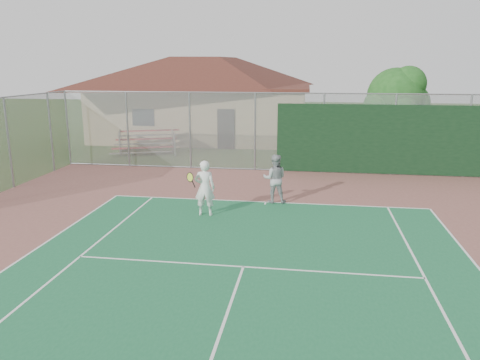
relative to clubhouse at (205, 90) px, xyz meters
name	(u,v)px	position (x,y,z in m)	size (l,w,h in m)	color
back_fence	(325,136)	(7.59, -9.77, -1.47)	(20.08, 0.11, 3.53)	gray
side_fence_left	(9,143)	(-4.52, -14.25, -1.39)	(0.08, 9.00, 3.50)	gray
clubhouse	(205,90)	(0.00, 0.00, 0.00)	(14.42, 9.70, 6.19)	tan
bleachers	(146,141)	(-1.92, -6.24, -2.51)	(3.80, 2.90, 1.20)	#A92C27
tree	(397,98)	(11.18, -5.85, -0.07)	(3.35, 3.17, 4.67)	#392615
player_white_front	(205,188)	(3.71, -16.60, -2.25)	(0.89, 0.67, 1.77)	white
player_grey_back	(275,179)	(5.78, -14.83, -2.30)	(0.85, 0.68, 1.69)	#9A9D9F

